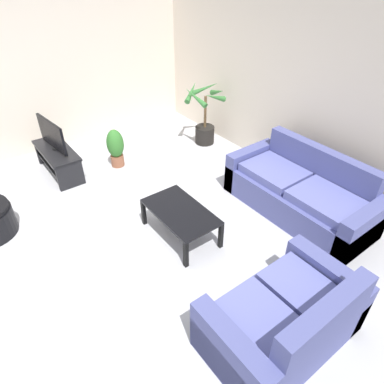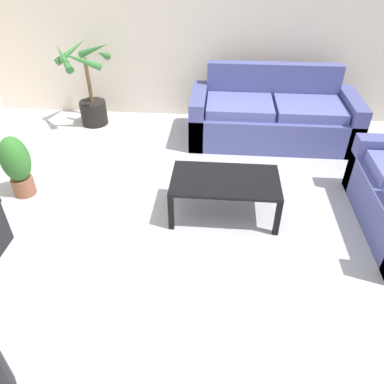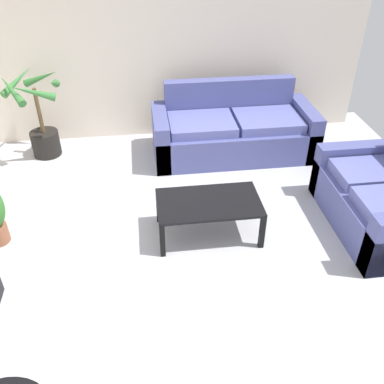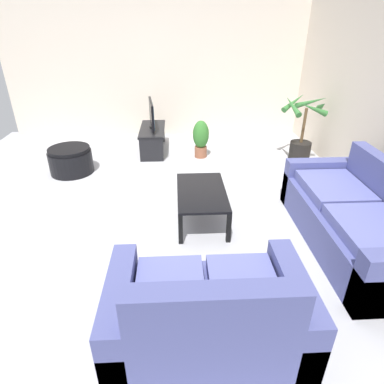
{
  "view_description": "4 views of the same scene",
  "coord_description": "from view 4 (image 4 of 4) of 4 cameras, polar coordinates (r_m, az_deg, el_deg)",
  "views": [
    {
      "loc": [
        3.28,
        -1.25,
        3.11
      ],
      "look_at": [
        0.46,
        0.86,
        0.58
      ],
      "focal_mm": 32.06,
      "sensor_mm": 36.0,
      "label": 1
    },
    {
      "loc": [
        0.42,
        -2.22,
        2.33
      ],
      "look_at": [
        0.2,
        0.38,
        0.43
      ],
      "focal_mm": 34.53,
      "sensor_mm": 36.0,
      "label": 2
    },
    {
      "loc": [
        -0.11,
        -2.68,
        2.87
      ],
      "look_at": [
        0.33,
        0.67,
        0.52
      ],
      "focal_mm": 40.06,
      "sensor_mm": 36.0,
      "label": 3
    },
    {
      "loc": [
        3.97,
        0.35,
        2.24
      ],
      "look_at": [
        0.55,
        0.53,
        0.42
      ],
      "focal_mm": 30.54,
      "sensor_mm": 36.0,
      "label": 4
    }
  ],
  "objects": [
    {
      "name": "ground_plane",
      "position": [
        4.57,
        -7.04,
        -1.57
      ],
      "size": [
        6.6,
        6.6,
        0.0
      ],
      "primitive_type": "plane",
      "color": "#B2B2B7"
    },
    {
      "name": "wall_left",
      "position": [
        7.04,
        -6.25,
        20.59
      ],
      "size": [
        0.06,
        6.0,
        2.7
      ],
      "primitive_type": "cube",
      "color": "beige",
      "rests_on": "ground"
    },
    {
      "name": "couch_main",
      "position": [
        3.98,
        26.62,
        -4.5
      ],
      "size": [
        2.09,
        0.9,
        0.9
      ],
      "color": "#4C518C",
      "rests_on": "ground"
    },
    {
      "name": "couch_loveseat",
      "position": [
        2.59,
        2.75,
        -20.84
      ],
      "size": [
        0.9,
        1.45,
        0.9
      ],
      "color": "#4C518C",
      "rests_on": "ground"
    },
    {
      "name": "tv_stand",
      "position": [
        6.27,
        -6.87,
        9.68
      ],
      "size": [
        1.1,
        0.45,
        0.44
      ],
      "color": "black",
      "rests_on": "ground"
    },
    {
      "name": "tv",
      "position": [
        6.15,
        -7.06,
        13.36
      ],
      "size": [
        0.81,
        0.14,
        0.5
      ],
      "color": "black",
      "rests_on": "tv_stand"
    },
    {
      "name": "coffee_table",
      "position": [
        3.97,
        1.68,
        -0.4
      ],
      "size": [
        1.02,
        0.59,
        0.41
      ],
      "color": "black",
      "rests_on": "ground"
    },
    {
      "name": "potted_palm",
      "position": [
        6.06,
        18.64,
        9.51
      ],
      "size": [
        0.72,
        0.8,
        1.12
      ],
      "color": "black",
      "rests_on": "ground"
    },
    {
      "name": "potted_plant_small",
      "position": [
        5.91,
        1.56,
        9.46
      ],
      "size": [
        0.29,
        0.29,
        0.67
      ],
      "color": "brown",
      "rests_on": "ground"
    },
    {
      "name": "ottoman",
      "position": [
        5.68,
        -20.4,
        5.22
      ],
      "size": [
        0.69,
        0.69,
        0.42
      ],
      "color": "black",
      "rests_on": "ground"
    }
  ]
}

